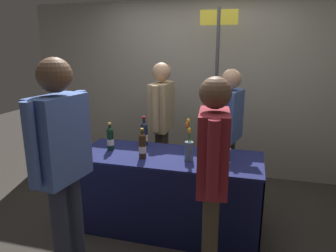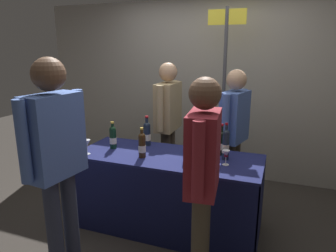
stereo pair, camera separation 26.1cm
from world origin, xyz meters
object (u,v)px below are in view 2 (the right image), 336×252
at_px(display_bottle_0, 142,145).
at_px(vendor_presenter, 168,116).
at_px(wine_glass_near_vendor, 87,143).
at_px(featured_wine_bottle, 226,144).
at_px(booth_signpost, 224,85).
at_px(flower_vase, 188,147).
at_px(tasting_table, 168,178).
at_px(wine_glass_mid, 226,154).
at_px(taster_foreground_right, 56,151).

bearing_deg(display_bottle_0, vendor_presenter, 95.16).
bearing_deg(wine_glass_near_vendor, featured_wine_bottle, 14.15).
bearing_deg(featured_wine_bottle, booth_signpost, 102.45).
distance_m(wine_glass_near_vendor, booth_signpost, 1.80).
bearing_deg(featured_wine_bottle, flower_vase, -152.87).
bearing_deg(vendor_presenter, featured_wine_bottle, 48.80).
bearing_deg(vendor_presenter, tasting_table, 19.60).
height_order(display_bottle_0, wine_glass_near_vendor, display_bottle_0).
bearing_deg(vendor_presenter, flower_vase, 29.81).
xyz_separation_m(display_bottle_0, vendor_presenter, (-0.09, 0.95, 0.08)).
xyz_separation_m(wine_glass_mid, flower_vase, (-0.35, -0.03, 0.03)).
relative_size(display_bottle_0, wine_glass_near_vendor, 2.02).
relative_size(flower_vase, vendor_presenter, 0.24).
distance_m(flower_vase, taster_foreground_right, 1.17).
bearing_deg(wine_glass_mid, taster_foreground_right, -141.10).
relative_size(taster_foreground_right, booth_signpost, 0.77).
bearing_deg(vendor_presenter, taster_foreground_right, -8.39).
bearing_deg(booth_signpost, wine_glass_mid, -77.56).
bearing_deg(tasting_table, display_bottle_0, -147.71).
bearing_deg(wine_glass_mid, flower_vase, -175.70).
bearing_deg(vendor_presenter, display_bottle_0, 4.35).
bearing_deg(featured_wine_bottle, wine_glass_mid, -77.68).
xyz_separation_m(featured_wine_bottle, display_bottle_0, (-0.77, -0.22, -0.02)).
bearing_deg(display_bottle_0, booth_signpost, 66.36).
bearing_deg(flower_vase, featured_wine_bottle, 27.13).
xyz_separation_m(display_bottle_0, wine_glass_near_vendor, (-0.56, -0.11, -0.02)).
height_order(wine_glass_near_vendor, flower_vase, flower_vase).
xyz_separation_m(featured_wine_bottle, booth_signpost, (-0.22, 1.01, 0.44)).
relative_size(featured_wine_bottle, display_bottle_0, 1.20).
xyz_separation_m(display_bottle_0, wine_glass_mid, (0.80, 0.09, -0.03)).
xyz_separation_m(featured_wine_bottle, vendor_presenter, (-0.85, 0.72, 0.06)).
distance_m(vendor_presenter, booth_signpost, 0.79).
relative_size(wine_glass_mid, flower_vase, 0.34).
xyz_separation_m(tasting_table, booth_signpost, (0.33, 1.10, 0.83)).
xyz_separation_m(display_bottle_0, flower_vase, (0.44, 0.06, 0.01)).
height_order(wine_glass_near_vendor, booth_signpost, booth_signpost).
height_order(wine_glass_near_vendor, taster_foreground_right, taster_foreground_right).
distance_m(flower_vase, booth_signpost, 1.27).
distance_m(tasting_table, flower_vase, 0.44).
bearing_deg(booth_signpost, display_bottle_0, -113.64).
xyz_separation_m(featured_wine_bottle, taster_foreground_right, (-1.09, -1.04, 0.13)).
height_order(tasting_table, vendor_presenter, vendor_presenter).
xyz_separation_m(vendor_presenter, booth_signpost, (0.63, 0.29, 0.37)).
bearing_deg(wine_glass_near_vendor, vendor_presenter, 66.03).
xyz_separation_m(tasting_table, flower_vase, (0.22, -0.08, 0.37)).
xyz_separation_m(tasting_table, display_bottle_0, (-0.22, -0.14, 0.37)).
height_order(display_bottle_0, wine_glass_mid, display_bottle_0).
distance_m(display_bottle_0, flower_vase, 0.45).
relative_size(tasting_table, flower_vase, 4.55).
bearing_deg(wine_glass_mid, booth_signpost, 102.44).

